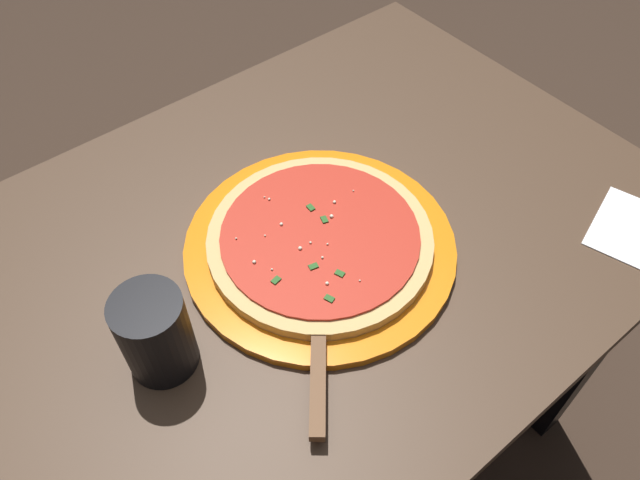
# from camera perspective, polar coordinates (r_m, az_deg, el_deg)

# --- Properties ---
(ground_plane) EXTENTS (5.00, 5.00, 0.00)m
(ground_plane) POSITION_cam_1_polar(r_m,az_deg,el_deg) (1.53, -0.50, -17.65)
(ground_plane) COLOR #38281E
(restaurant_table) EXTENTS (1.04, 0.75, 0.75)m
(restaurant_table) POSITION_cam_1_polar(r_m,az_deg,el_deg) (0.99, -0.74, -4.72)
(restaurant_table) COLOR black
(restaurant_table) RESTS_ON ground_plane
(serving_plate) EXTENTS (0.37, 0.37, 0.01)m
(serving_plate) POSITION_cam_1_polar(r_m,az_deg,el_deg) (0.85, -0.00, -0.57)
(serving_plate) COLOR orange
(serving_plate) RESTS_ON restaurant_table
(pizza) EXTENTS (0.31, 0.31, 0.02)m
(pizza) POSITION_cam_1_polar(r_m,az_deg,el_deg) (0.84, -0.00, 0.12)
(pizza) COLOR #DBB26B
(pizza) RESTS_ON serving_plate
(pizza_server) EXTENTS (0.17, 0.20, 0.01)m
(pizza_server) POSITION_cam_1_polar(r_m,az_deg,el_deg) (0.74, -0.15, -10.46)
(pizza_server) COLOR silver
(pizza_server) RESTS_ON serving_plate
(cup_tall_drink) EXTENTS (0.08, 0.08, 0.12)m
(cup_tall_drink) POSITION_cam_1_polar(r_m,az_deg,el_deg) (0.73, -15.00, -8.38)
(cup_tall_drink) COLOR black
(cup_tall_drink) RESTS_ON restaurant_table
(napkin_folded_right) EXTENTS (0.16, 0.15, 0.00)m
(napkin_folded_right) POSITION_cam_1_polar(r_m,az_deg,el_deg) (0.98, 27.22, 0.75)
(napkin_folded_right) COLOR white
(napkin_folded_right) RESTS_ON restaurant_table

